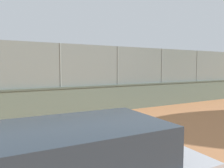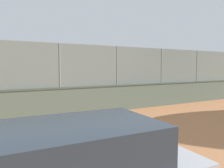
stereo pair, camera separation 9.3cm
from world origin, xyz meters
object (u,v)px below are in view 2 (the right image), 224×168
at_px(spare_ball_by_wall, 131,104).
at_px(player_crossing_court, 85,88).
at_px(sports_ball, 131,82).
at_px(player_at_service_line, 133,82).
at_px(player_foreground_swinging, 96,83).
at_px(courtside_bench, 210,92).

bearing_deg(spare_ball_by_wall, player_crossing_court, -39.93).
bearing_deg(sports_ball, player_at_service_line, -133.33).
bearing_deg(player_foreground_swinging, sports_ball, 148.29).
xyz_separation_m(player_at_service_line, player_foreground_swinging, (3.44, -1.10, -0.03)).
height_order(player_crossing_court, courtside_bench, player_crossing_court).
distance_m(player_at_service_line, courtside_bench, 7.38).
relative_size(player_foreground_swinging, courtside_bench, 0.92).
height_order(spare_ball_by_wall, courtside_bench, courtside_bench).
distance_m(player_crossing_court, spare_ball_by_wall, 3.15).
xyz_separation_m(player_at_service_line, spare_ball_by_wall, (4.51, 6.82, -0.81)).
relative_size(player_foreground_swinging, spare_ball_by_wall, 9.14).
bearing_deg(player_crossing_court, courtside_bench, 168.12).
xyz_separation_m(sports_ball, spare_ball_by_wall, (3.90, 6.17, -0.87)).
distance_m(player_crossing_court, courtside_bench, 9.71).
distance_m(player_foreground_swinging, sports_ball, 3.33).
bearing_deg(sports_ball, spare_ball_by_wall, 57.69).
bearing_deg(courtside_bench, player_at_service_line, -68.87).
height_order(player_foreground_swinging, player_crossing_court, player_crossing_court).
bearing_deg(spare_ball_by_wall, player_foreground_swinging, -97.71).
height_order(player_at_service_line, courtside_bench, player_at_service_line).
height_order(player_foreground_swinging, sports_ball, player_foreground_swinging).
relative_size(player_at_service_line, sports_ball, 8.58).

